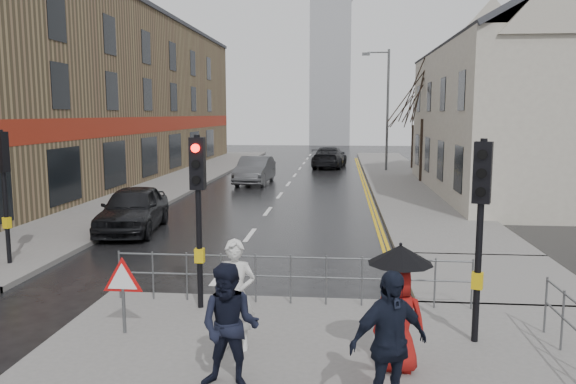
% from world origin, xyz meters
% --- Properties ---
extents(ground, '(120.00, 120.00, 0.00)m').
position_xyz_m(ground, '(0.00, 0.00, 0.00)').
color(ground, black).
rests_on(ground, ground).
extents(left_pavement, '(4.00, 44.00, 0.14)m').
position_xyz_m(left_pavement, '(-6.50, 23.00, 0.07)').
color(left_pavement, '#605E5B').
rests_on(left_pavement, ground).
extents(right_pavement, '(4.00, 40.00, 0.14)m').
position_xyz_m(right_pavement, '(6.50, 25.00, 0.07)').
color(right_pavement, '#605E5B').
rests_on(right_pavement, ground).
extents(pavement_bridge_right, '(4.00, 4.20, 0.14)m').
position_xyz_m(pavement_bridge_right, '(6.50, 3.00, 0.07)').
color(pavement_bridge_right, '#605E5B').
rests_on(pavement_bridge_right, ground).
extents(building_left_terrace, '(8.00, 42.00, 10.00)m').
position_xyz_m(building_left_terrace, '(-12.00, 22.00, 5.00)').
color(building_left_terrace, olive).
rests_on(building_left_terrace, ground).
extents(building_right_cream, '(9.00, 16.40, 10.10)m').
position_xyz_m(building_right_cream, '(12.00, 18.00, 4.78)').
color(building_right_cream, beige).
rests_on(building_right_cream, ground).
extents(church_tower, '(5.00, 5.00, 18.00)m').
position_xyz_m(church_tower, '(1.50, 62.00, 9.00)').
color(church_tower, '#999CA2').
rests_on(church_tower, ground).
extents(traffic_signal_near_left, '(0.28, 0.27, 3.40)m').
position_xyz_m(traffic_signal_near_left, '(0.20, 0.20, 2.46)').
color(traffic_signal_near_left, black).
rests_on(traffic_signal_near_left, near_pavement).
extents(traffic_signal_near_right, '(0.34, 0.33, 3.40)m').
position_xyz_m(traffic_signal_near_right, '(5.20, -1.00, 2.46)').
color(traffic_signal_near_right, black).
rests_on(traffic_signal_near_right, near_pavement).
extents(traffic_signal_far_left, '(0.34, 0.33, 3.40)m').
position_xyz_m(traffic_signal_far_left, '(-5.50, 3.00, 2.46)').
color(traffic_signal_far_left, black).
rests_on(traffic_signal_far_left, left_pavement).
extents(guard_railing_front, '(7.14, 0.04, 1.00)m').
position_xyz_m(guard_railing_front, '(1.95, 0.60, 0.86)').
color(guard_railing_front, '#595B5E').
rests_on(guard_railing_front, near_pavement).
extents(warning_sign, '(0.80, 0.07, 1.35)m').
position_xyz_m(warning_sign, '(-0.80, -1.21, 1.04)').
color(warning_sign, '#595B5E').
rests_on(warning_sign, near_pavement).
extents(street_lamp, '(1.83, 0.25, 8.00)m').
position_xyz_m(street_lamp, '(5.82, 28.00, 4.71)').
color(street_lamp, '#595B5E').
rests_on(street_lamp, right_pavement).
extents(tree_near, '(2.40, 2.40, 6.58)m').
position_xyz_m(tree_near, '(7.50, 22.00, 5.14)').
color(tree_near, black).
rests_on(tree_near, right_pavement).
extents(tree_far, '(2.40, 2.40, 5.64)m').
position_xyz_m(tree_far, '(8.00, 30.00, 4.42)').
color(tree_far, black).
rests_on(tree_far, right_pavement).
extents(pedestrian_a, '(0.68, 0.46, 1.81)m').
position_xyz_m(pedestrian_a, '(1.26, -1.68, 1.04)').
color(pedestrian_a, silver).
rests_on(pedestrian_a, near_pavement).
extents(pedestrian_b, '(0.93, 0.76, 1.77)m').
position_xyz_m(pedestrian_b, '(1.43, -2.97, 1.03)').
color(pedestrian_b, black).
rests_on(pedestrian_b, near_pavement).
extents(pedestrian_with_umbrella, '(0.96, 0.96, 1.91)m').
position_xyz_m(pedestrian_with_umbrella, '(3.80, -2.21, 1.22)').
color(pedestrian_with_umbrella, maroon).
rests_on(pedestrian_with_umbrella, near_pavement).
extents(pedestrian_d, '(1.19, 0.93, 1.89)m').
position_xyz_m(pedestrian_d, '(3.55, -3.50, 1.08)').
color(pedestrian_d, black).
rests_on(pedestrian_d, near_pavement).
extents(car_parked, '(2.29, 4.65, 1.52)m').
position_xyz_m(car_parked, '(-4.00, 7.72, 0.76)').
color(car_parked, black).
rests_on(car_parked, ground).
extents(car_mid, '(1.86, 4.74, 1.54)m').
position_xyz_m(car_mid, '(-1.90, 20.97, 0.77)').
color(car_mid, '#424346').
rests_on(car_mid, ground).
extents(car_far, '(2.72, 5.48, 1.53)m').
position_xyz_m(car_far, '(2.11, 31.00, 0.77)').
color(car_far, black).
rests_on(car_far, ground).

